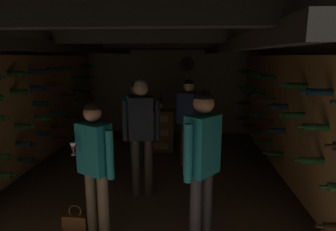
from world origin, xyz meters
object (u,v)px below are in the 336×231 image
person_guest_near_left (95,159)px  person_guest_far_right (189,115)px  wine_crate_stack (162,131)px  display_bottle (161,104)px  handbag (76,223)px  person_guest_far_left (137,117)px  person_guest_near_right (202,156)px  person_host_center (141,127)px

person_guest_near_left → person_guest_far_right: (1.01, 2.21, 0.05)m
wine_crate_stack → display_bottle: display_bottle is taller
handbag → person_guest_near_left: bearing=-11.7°
person_guest_far_left → person_guest_far_right: person_guest_far_right is taller
display_bottle → person_guest_near_left: size_ratio=0.22×
wine_crate_stack → person_guest_far_left: size_ratio=0.57×
display_bottle → person_guest_near_right: size_ratio=0.20×
person_guest_far_left → handbag: size_ratio=4.52×
person_guest_far_right → handbag: bearing=-121.3°
display_bottle → person_guest_near_right: person_guest_near_right is taller
wine_crate_stack → display_bottle: bearing=107.8°
wine_crate_stack → person_guest_near_right: person_guest_near_right is taller
person_host_center → person_guest_near_right: 1.41m
person_guest_near_right → person_guest_far_right: (-0.14, 2.32, -0.06)m
handbag → display_bottle: bearing=76.6°
person_host_center → person_guest_near_left: 1.10m
display_bottle → person_guest_far_right: size_ratio=0.21×
person_guest_near_left → handbag: bearing=168.3°
display_bottle → person_guest_far_left: 1.00m
wine_crate_stack → person_guest_near_right: 3.32m
person_host_center → wine_crate_stack: bearing=87.3°
wine_crate_stack → person_guest_near_left: 3.14m
person_host_center → handbag: 1.49m
wine_crate_stack → person_guest_far_right: bearing=-56.3°
display_bottle → person_guest_far_left: (-0.37, -0.92, -0.09)m
person_guest_far_left → handbag: 2.30m
person_guest_near_right → person_guest_far_right: bearing=93.5°
person_host_center → person_guest_far_right: person_host_center is taller
wine_crate_stack → person_host_center: 2.12m
wine_crate_stack → handbag: (-0.73, -3.01, -0.33)m
wine_crate_stack → handbag: 3.12m
wine_crate_stack → person_host_center: (-0.10, -2.03, 0.60)m
person_host_center → handbag: person_host_center is taller
person_host_center → person_guest_far_left: (-0.28, 1.14, -0.11)m
person_guest_far_left → person_guest_far_right: size_ratio=0.97×
person_guest_near_left → person_guest_far_right: person_guest_far_right is taller
handbag → person_guest_far_right: bearing=58.7°
display_bottle → wine_crate_stack: bearing=-72.2°
wine_crate_stack → person_guest_far_right: person_guest_far_right is taller
person_guest_near_left → person_guest_near_right: bearing=-5.4°
wine_crate_stack → person_guest_near_right: (0.72, -3.18, 0.59)m
wine_crate_stack → person_guest_far_left: bearing=-112.8°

